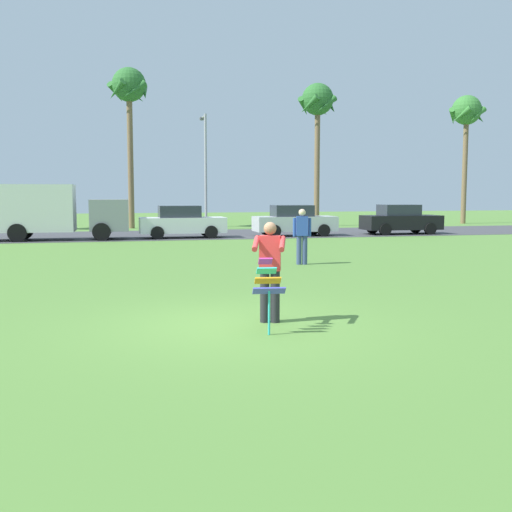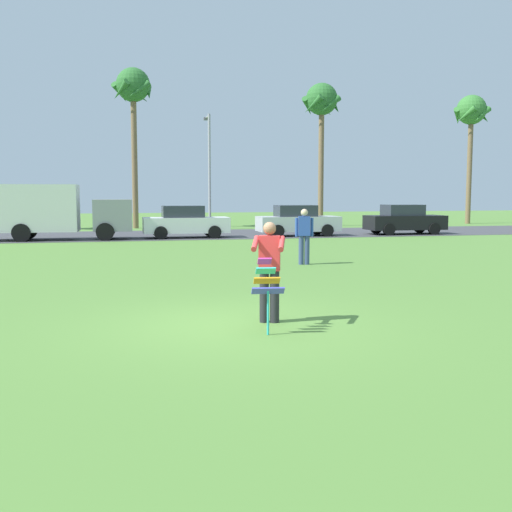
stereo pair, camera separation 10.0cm
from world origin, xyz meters
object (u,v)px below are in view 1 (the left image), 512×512
at_px(parked_car_white, 182,222).
at_px(parked_car_silver, 294,221).
at_px(parked_truck_grey_van, 47,210).
at_px(palm_tree_centre_far, 318,106).
at_px(parked_car_black, 401,220).
at_px(palm_tree_right_near, 129,93).
at_px(kite_held, 268,283).
at_px(person_walker_near, 302,235).
at_px(person_kite_flyer, 270,268).
at_px(palm_tree_far_left, 467,116).
at_px(streetlight_pole, 205,164).

xyz_separation_m(parked_car_white, parked_car_silver, (5.82, 0.00, 0.00)).
xyz_separation_m(parked_truck_grey_van, palm_tree_centre_far, (16.54, 8.90, 6.55)).
bearing_deg(parked_car_black, palm_tree_right_near, 146.34).
height_order(kite_held, person_walker_near, person_walker_near).
height_order(person_kite_flyer, parked_truck_grey_van, parked_truck_grey_van).
bearing_deg(palm_tree_far_left, parked_car_white, -156.04).
height_order(streetlight_pole, person_walker_near, streetlight_pole).
height_order(parked_car_white, person_walker_near, person_walker_near).
height_order(kite_held, parked_car_white, parked_car_white).
bearing_deg(streetlight_pole, person_kite_flyer, -96.93).
height_order(kite_held, parked_truck_grey_van, parked_truck_grey_van).
distance_m(kite_held, palm_tree_centre_far, 32.99).
height_order(person_kite_flyer, palm_tree_right_near, palm_tree_right_near).
relative_size(parked_truck_grey_van, parked_car_white, 1.61).
bearing_deg(person_kite_flyer, parked_car_white, 87.19).
xyz_separation_m(parked_truck_grey_van, palm_tree_right_near, (4.31, 9.25, 7.01)).
distance_m(parked_car_black, palm_tree_far_left, 15.51).
bearing_deg(kite_held, parked_car_black, 58.33).
xyz_separation_m(streetlight_pole, person_walker_near, (-0.13, -19.56, -3.06)).
height_order(palm_tree_far_left, person_walker_near, palm_tree_far_left).
relative_size(palm_tree_centre_far, palm_tree_far_left, 1.03).
bearing_deg(palm_tree_right_near, parked_car_black, -33.66).
height_order(palm_tree_centre_far, streetlight_pole, palm_tree_centre_far).
height_order(parked_car_black, palm_tree_right_near, palm_tree_right_near).
distance_m(kite_held, parked_truck_grey_van, 21.83).
height_order(person_kite_flyer, palm_tree_far_left, palm_tree_far_left).
relative_size(person_kite_flyer, person_walker_near, 1.00).
distance_m(parked_car_black, person_walker_near, 15.63).
distance_m(parked_car_silver, palm_tree_right_near, 14.34).
distance_m(parked_truck_grey_van, streetlight_pole, 11.63).
xyz_separation_m(person_kite_flyer, palm_tree_right_near, (-1.04, 29.73, 7.47)).
bearing_deg(palm_tree_centre_far, person_kite_flyer, -110.84).
bearing_deg(palm_tree_right_near, person_kite_flyer, -88.00).
bearing_deg(parked_truck_grey_van, streetlight_pole, 39.72).
distance_m(parked_truck_grey_van, parked_car_silver, 12.19).
xyz_separation_m(parked_car_white, palm_tree_right_near, (-2.04, 9.25, 7.64)).
bearing_deg(parked_car_white, palm_tree_centre_far, 41.15).
bearing_deg(palm_tree_centre_far, streetlight_pole, -168.08).
height_order(parked_truck_grey_van, palm_tree_far_left, palm_tree_far_left).
relative_size(person_kite_flyer, parked_truck_grey_van, 0.26).
xyz_separation_m(parked_car_silver, palm_tree_far_left, (15.95, 9.68, 6.96)).
relative_size(parked_car_silver, streetlight_pole, 0.60).
distance_m(palm_tree_centre_far, streetlight_pole, 8.92).
height_order(parked_car_silver, palm_tree_centre_far, palm_tree_centre_far).
bearing_deg(streetlight_pole, parked_truck_grey_van, -140.28).
bearing_deg(palm_tree_centre_far, parked_car_black, -79.38).
bearing_deg(person_walker_near, streetlight_pole, 89.62).
bearing_deg(parked_car_black, palm_tree_centre_far, 100.62).
bearing_deg(parked_car_white, person_kite_flyer, -92.81).
xyz_separation_m(kite_held, parked_truck_grey_van, (-5.12, 21.21, 0.62)).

